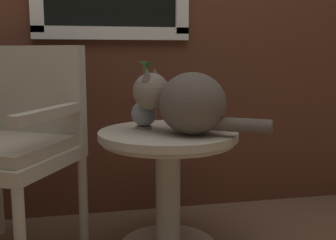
% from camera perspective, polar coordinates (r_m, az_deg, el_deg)
% --- Properties ---
extents(wicker_side_table, '(0.63, 0.63, 0.57)m').
position_cam_1_polar(wicker_side_table, '(1.91, 0.00, -6.46)').
color(wicker_side_table, '#B2A893').
rests_on(wicker_side_table, ground_plane).
extents(wicker_chair, '(0.71, 0.71, 0.96)m').
position_cam_1_polar(wicker_chair, '(1.96, -20.58, -2.23)').
color(wicker_chair, '#B2A893').
rests_on(wicker_chair, ground_plane).
extents(cat, '(0.55, 0.39, 0.28)m').
position_cam_1_polar(cat, '(1.77, 2.58, 2.51)').
color(cat, brown).
rests_on(cat, wicker_side_table).
extents(pewter_vase_with_ivy, '(0.12, 0.13, 0.31)m').
position_cam_1_polar(pewter_vase_with_ivy, '(1.92, -3.31, 1.64)').
color(pewter_vase_with_ivy, gray).
rests_on(pewter_vase_with_ivy, wicker_side_table).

